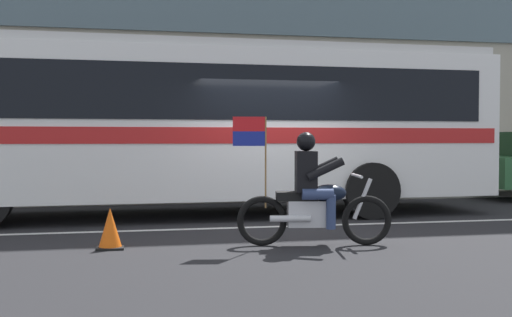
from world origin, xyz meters
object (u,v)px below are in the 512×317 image
object	(u,v)px
motorcycle_with_rider	(313,197)
fire_hydrant	(321,178)
traffic_cone	(110,229)
transit_bus	(193,117)

from	to	relation	value
motorcycle_with_rider	fire_hydrant	bearing A→B (deg)	71.39
traffic_cone	transit_bus	bearing A→B (deg)	66.76
motorcycle_with_rider	traffic_cone	world-z (taller)	motorcycle_with_rider
traffic_cone	fire_hydrant	bearing A→B (deg)	50.56
transit_bus	traffic_cone	xyz separation A→B (m)	(-1.42, -3.31, -1.63)
motorcycle_with_rider	traffic_cone	xyz separation A→B (m)	(-2.73, 0.31, -0.41)
motorcycle_with_rider	transit_bus	bearing A→B (deg)	109.82
fire_hydrant	traffic_cone	size ratio (longest dim) A/B	1.36
motorcycle_with_rider	fire_hydrant	distance (m)	6.48
motorcycle_with_rider	fire_hydrant	size ratio (longest dim) A/B	2.90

